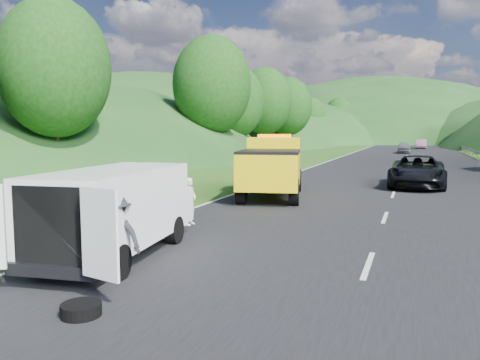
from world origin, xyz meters
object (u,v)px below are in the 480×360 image
at_px(woman, 190,225).
at_px(passing_suv, 417,187).
at_px(worker, 117,279).
at_px(white_van, 118,207).
at_px(child, 152,235).
at_px(spare_tire, 81,317).
at_px(tow_truck, 272,167).
at_px(suitcase, 141,209).

xyz_separation_m(woman, passing_suv, (6.62, 13.03, 0.00)).
distance_m(woman, passing_suv, 14.61).
relative_size(woman, worker, 0.88).
bearing_deg(white_van, child, 94.20).
relative_size(white_van, child, 6.15).
xyz_separation_m(white_van, woman, (-0.08, 3.86, -1.16)).
distance_m(woman, spare_tire, 7.26).
relative_size(woman, spare_tire, 2.31).
bearing_deg(tow_truck, spare_tire, -97.74).
relative_size(tow_truck, suitcase, 11.55).
bearing_deg(spare_tire, white_van, 115.76).
bearing_deg(child, spare_tire, -23.12).
bearing_deg(child, passing_suv, 111.04).
xyz_separation_m(child, spare_tire, (2.01, -5.45, 0.00)).
distance_m(suitcase, spare_tire, 8.55).
relative_size(woman, passing_suv, 0.25).
relative_size(child, spare_tire, 1.55).
height_order(white_van, passing_suv, white_van).
bearing_deg(child, woman, 123.20).
bearing_deg(tow_truck, worker, -100.01).
bearing_deg(woman, worker, -167.67).
bearing_deg(woman, white_van, -177.46).
bearing_deg(suitcase, tow_truck, 66.41).
relative_size(worker, passing_suv, 0.29).
bearing_deg(passing_suv, white_van, -110.25).
xyz_separation_m(tow_truck, woman, (-0.60, -6.86, -1.36)).
bearing_deg(child, white_van, -31.70).
bearing_deg(child, tow_truck, 129.96).
height_order(woman, worker, worker).
bearing_deg(passing_suv, suitcase, -124.23).
height_order(child, passing_suv, passing_suv).
xyz_separation_m(child, passing_suv, (7.00, 14.65, 0.00)).
xyz_separation_m(suitcase, spare_tire, (3.76, -7.67, -0.29)).
xyz_separation_m(tow_truck, passing_suv, (6.01, 6.17, -1.36)).
relative_size(suitcase, passing_suv, 0.10).
bearing_deg(worker, passing_suv, 72.04).
xyz_separation_m(worker, passing_suv, (5.60, 18.27, 0.00)).
height_order(worker, spare_tire, worker).
distance_m(tow_truck, woman, 7.02).
distance_m(woman, worker, 5.34).
height_order(tow_truck, child, tow_truck).
xyz_separation_m(suitcase, passing_suv, (8.75, 12.43, -0.29)).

